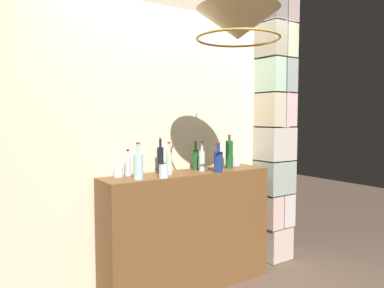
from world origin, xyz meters
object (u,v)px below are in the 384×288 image
object	(u,v)px
liquor_bottle_brandy	(138,166)
liquor_bottle_bourbon	(169,162)
liquor_bottle_vermouth	(229,154)
liquor_bottle_rum	(218,161)
liquor_bottle_sherry	(160,159)
glass_tumbler_shot	(236,161)
liquor_bottle_port	(128,165)
liquor_bottle_whiskey	(202,160)
pendant_lamp	(238,25)
liquor_bottle_amaro	(196,159)
glass_tumbler_rocks	(118,172)
glass_tumbler_highball	(164,171)

from	to	relation	value
liquor_bottle_brandy	liquor_bottle_bourbon	bearing A→B (deg)	13.31
liquor_bottle_vermouth	liquor_bottle_rum	bearing A→B (deg)	-149.81
liquor_bottle_sherry	liquor_bottle_rum	size ratio (longest dim) A/B	1.18
liquor_bottle_vermouth	liquor_bottle_brandy	distance (m)	0.99
liquor_bottle_brandy	glass_tumbler_shot	world-z (taller)	liquor_bottle_brandy
liquor_bottle_port	liquor_bottle_vermouth	bearing A→B (deg)	-7.23
liquor_bottle_sherry	liquor_bottle_whiskey	world-z (taller)	liquor_bottle_sherry
liquor_bottle_brandy	pendant_lamp	world-z (taller)	pendant_lamp
liquor_bottle_vermouth	liquor_bottle_amaro	xyz separation A→B (m)	(-0.32, 0.10, -0.03)
liquor_bottle_amaro	liquor_bottle_bourbon	size ratio (longest dim) A/B	0.96
liquor_bottle_brandy	glass_tumbler_shot	size ratio (longest dim) A/B	2.94
glass_tumbler_rocks	glass_tumbler_shot	distance (m)	1.23
liquor_bottle_brandy	pendant_lamp	distance (m)	1.26
liquor_bottle_sherry	glass_tumbler_highball	distance (m)	0.25
liquor_bottle_bourbon	pendant_lamp	world-z (taller)	pendant_lamp
liquor_bottle_sherry	glass_tumbler_highball	xyz separation A→B (m)	(-0.09, -0.22, -0.07)
liquor_bottle_vermouth	liquor_bottle_amaro	size ratio (longest dim) A/B	1.20
liquor_bottle_vermouth	glass_tumbler_highball	xyz separation A→B (m)	(-0.79, -0.14, -0.08)
glass_tumbler_rocks	liquor_bottle_vermouth	bearing A→B (deg)	-5.78
liquor_bottle_port	pendant_lamp	world-z (taller)	pendant_lamp
liquor_bottle_sherry	liquor_bottle_amaro	distance (m)	0.38
liquor_bottle_amaro	glass_tumbler_rocks	distance (m)	0.75
liquor_bottle_bourbon	glass_tumbler_shot	world-z (taller)	liquor_bottle_bourbon
liquor_bottle_bourbon	liquor_bottle_port	bearing A→B (deg)	156.49
liquor_bottle_whiskey	pendant_lamp	distance (m)	1.29
liquor_bottle_vermouth	liquor_bottle_port	xyz separation A→B (m)	(-0.98, 0.12, -0.05)
liquor_bottle_bourbon	pendant_lamp	xyz separation A→B (m)	(0.05, -0.79, 0.97)
liquor_bottle_sherry	liquor_bottle_bourbon	xyz separation A→B (m)	(0.03, -0.09, -0.02)
liquor_bottle_bourbon	liquor_bottle_rum	size ratio (longest dim) A/B	1.04
liquor_bottle_port	glass_tumbler_rocks	size ratio (longest dim) A/B	2.53
liquor_bottle_whiskey	liquor_bottle_rum	bearing A→B (deg)	-59.41
liquor_bottle_amaro	liquor_bottle_whiskey	bearing A→B (deg)	-92.41
liquor_bottle_amaro	liquor_bottle_port	distance (m)	0.66
liquor_bottle_vermouth	liquor_bottle_whiskey	distance (m)	0.33
liquor_bottle_sherry	pendant_lamp	distance (m)	1.30
glass_tumbler_rocks	glass_tumbler_shot	bearing A→B (deg)	-1.06
liquor_bottle_amaro	liquor_bottle_rum	world-z (taller)	liquor_bottle_amaro
liquor_bottle_whiskey	pendant_lamp	size ratio (longest dim) A/B	0.49
liquor_bottle_sherry	pendant_lamp	size ratio (longest dim) A/B	0.56
liquor_bottle_amaro	glass_tumbler_highball	bearing A→B (deg)	-153.76
liquor_bottle_brandy	glass_tumbler_rocks	distance (m)	0.22
liquor_bottle_sherry	liquor_bottle_port	distance (m)	0.29
liquor_bottle_port	liquor_bottle_rum	xyz separation A→B (m)	(0.73, -0.27, 0.01)
liquor_bottle_whiskey	glass_tumbler_shot	distance (m)	0.49
liquor_bottle_amaro	glass_tumbler_highball	size ratio (longest dim) A/B	2.51
liquor_bottle_port	liquor_bottle_bourbon	world-z (taller)	liquor_bottle_bourbon
liquor_bottle_rum	pendant_lamp	xyz separation A→B (m)	(-0.37, -0.66, 0.98)
liquor_bottle_amaro	liquor_bottle_port	world-z (taller)	liquor_bottle_amaro
liquor_bottle_port	pendant_lamp	distance (m)	1.40
liquor_bottle_rum	glass_tumbler_shot	xyz separation A→B (m)	(0.40, 0.23, -0.05)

